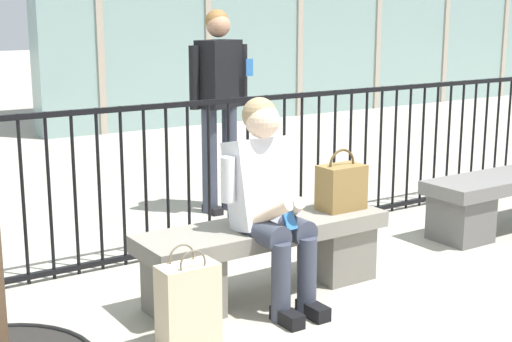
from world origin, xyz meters
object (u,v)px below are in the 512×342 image
Objects in this scene: stone_bench at (265,251)px; bystander_at_railing at (219,95)px; shopping_bag at (188,305)px; handbag_on_bench at (341,186)px; seated_person_with_phone at (269,196)px; stone_bench_far at (510,195)px.

stone_bench is 0.94× the size of bystander_at_railing.
shopping_bag is at bearing -124.33° from bystander_at_railing.
shopping_bag is (-1.31, -0.36, -0.38)m from handbag_on_bench.
bystander_at_railing is at bearing 55.67° from shopping_bag.
stone_bench is 4.06× the size of handbag_on_bench.
shopping_bag is 0.31× the size of bystander_at_railing.
seated_person_with_phone is 3.08× the size of handbag_on_bench.
seated_person_with_phone is 2.13m from bystander_at_railing.
bystander_at_railing reaches higher than seated_person_with_phone.
handbag_on_bench is 0.74× the size of shopping_bag.
stone_bench is 2.38m from stone_bench_far.
bystander_at_railing reaches higher than stone_bench.
bystander_at_railing is at bearing 67.22° from stone_bench.
handbag_on_bench is 1.87m from bystander_at_railing.
handbag_on_bench is (0.58, -0.01, 0.33)m from stone_bench.
shopping_bag is at bearing -164.49° from handbag_on_bench.
handbag_on_bench is at bearing -177.51° from stone_bench_far.
handbag_on_bench reaches higher than shopping_bag.
stone_bench is 1.00× the size of stone_bench_far.
handbag_on_bench is 0.23× the size of bystander_at_railing.
seated_person_with_phone is at bearing -115.84° from stone_bench.
bystander_at_railing is at bearing 67.01° from seated_person_with_phone.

